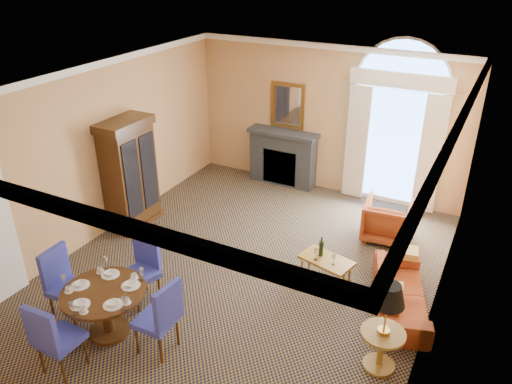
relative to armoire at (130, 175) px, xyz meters
The scene contains 12 objects.
ground 2.95m from the armoire, 10.50° to the right, with size 7.50×7.50×0.00m, color #101533.
room_envelope 3.08m from the armoire, ahead, with size 6.04×7.52×3.45m.
armoire is the anchor object (origin of this frame).
dining_table 3.21m from the armoire, 56.62° to the right, with size 1.17×1.17×0.93m.
dining_chair_north 2.47m from the armoire, 45.89° to the right, with size 0.62×0.62×1.11m.
dining_chair_south 3.94m from the armoire, 64.19° to the right, with size 0.51×0.52×1.11m.
dining_chair_east 3.72m from the armoire, 43.93° to the right, with size 0.53×0.52×1.11m.
dining_chair_west 2.80m from the armoire, 70.70° to the right, with size 0.53×0.53×1.11m.
sofa 5.33m from the armoire, ahead, with size 1.86×0.73×0.54m, color #A0421D.
armchair 4.92m from the armoire, 20.48° to the left, with size 0.82×0.84×0.77m, color #A0421D.
coffee_table 4.08m from the armoire, ahead, with size 0.93×0.65×0.78m.
side_table 5.53m from the armoire, 15.71° to the right, with size 0.58×0.58×1.28m.
Camera 1 is at (3.42, -6.04, 4.97)m, focal length 35.00 mm.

